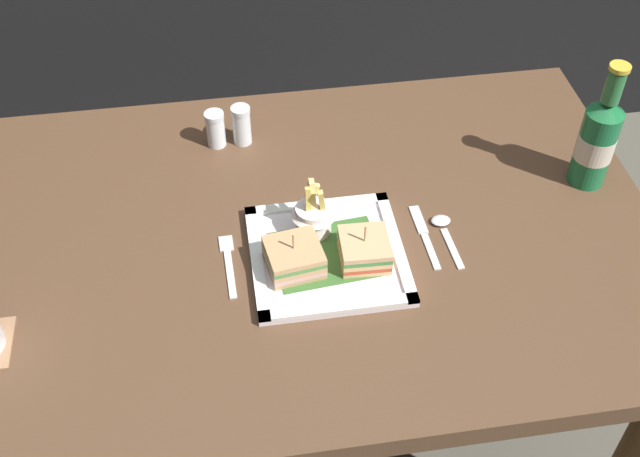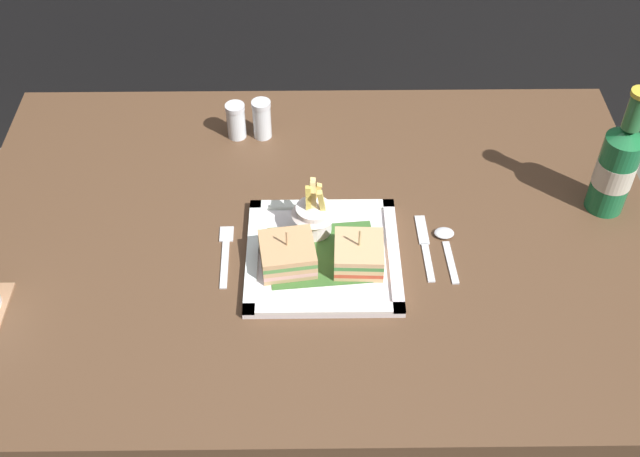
{
  "view_description": "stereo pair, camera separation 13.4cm",
  "coord_description": "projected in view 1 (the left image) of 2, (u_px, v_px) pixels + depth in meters",
  "views": [
    {
      "loc": [
        -0.14,
        -0.97,
        1.75
      ],
      "look_at": [
        0.01,
        -0.03,
        0.8
      ],
      "focal_mm": 44.29,
      "sensor_mm": 36.0,
      "label": 1
    },
    {
      "loc": [
        -0.0,
        -0.98,
        1.75
      ],
      "look_at": [
        0.01,
        -0.03,
        0.8
      ],
      "focal_mm": 44.29,
      "sensor_mm": 36.0,
      "label": 2
    }
  ],
  "objects": [
    {
      "name": "salt_shaker",
      "position": [
        216.0,
        131.0,
        1.54
      ],
      "size": [
        0.04,
        0.04,
        0.08
      ],
      "color": "silver",
      "rests_on": "dining_table"
    },
    {
      "name": "fork",
      "position": [
        229.0,
        262.0,
        1.34
      ],
      "size": [
        0.02,
        0.14,
        0.0
      ],
      "color": "silver",
      "rests_on": "dining_table"
    },
    {
      "name": "pepper_shaker",
      "position": [
        242.0,
        127.0,
        1.54
      ],
      "size": [
        0.04,
        0.04,
        0.08
      ],
      "color": "silver",
      "rests_on": "dining_table"
    },
    {
      "name": "square_plate",
      "position": [
        327.0,
        255.0,
        1.34
      ],
      "size": [
        0.26,
        0.26,
        0.02
      ],
      "color": "white",
      "rests_on": "dining_table"
    },
    {
      "name": "dining_table",
      "position": [
        313.0,
        275.0,
        1.48
      ],
      "size": [
        1.23,
        0.85,
        0.76
      ],
      "color": "brown",
      "rests_on": "ground_plane"
    },
    {
      "name": "ground_plane",
      "position": [
        315.0,
        448.0,
        1.93
      ],
      "size": [
        6.0,
        6.0,
        0.0
      ],
      "primitive_type": "plane",
      "color": "#575346"
    },
    {
      "name": "knife",
      "position": [
        424.0,
        234.0,
        1.39
      ],
      "size": [
        0.02,
        0.16,
        0.0
      ],
      "color": "silver",
      "rests_on": "dining_table"
    },
    {
      "name": "sandwich_half_left",
      "position": [
        294.0,
        257.0,
        1.3
      ],
      "size": [
        0.1,
        0.1,
        0.08
      ],
      "color": "tan",
      "rests_on": "square_plate"
    },
    {
      "name": "spoon",
      "position": [
        444.0,
        228.0,
        1.39
      ],
      "size": [
        0.03,
        0.13,
        0.01
      ],
      "color": "silver",
      "rests_on": "dining_table"
    },
    {
      "name": "sandwich_half_right",
      "position": [
        364.0,
        250.0,
        1.32
      ],
      "size": [
        0.08,
        0.09,
        0.08
      ],
      "color": "tan",
      "rests_on": "square_plate"
    },
    {
      "name": "beer_bottle",
      "position": [
        597.0,
        139.0,
        1.42
      ],
      "size": [
        0.07,
        0.07,
        0.25
      ],
      "color": "#196D3C",
      "rests_on": "dining_table"
    },
    {
      "name": "fries_cup",
      "position": [
        314.0,
        214.0,
        1.35
      ],
      "size": [
        0.08,
        0.08,
        0.11
      ],
      "color": "white",
      "rests_on": "square_plate"
    }
  ]
}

